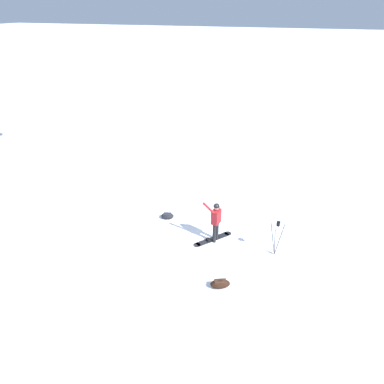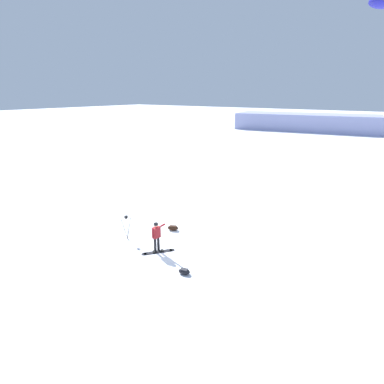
{
  "view_description": "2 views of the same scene",
  "coord_description": "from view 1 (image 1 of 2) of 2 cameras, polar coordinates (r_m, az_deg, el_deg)",
  "views": [
    {
      "loc": [
        -3.53,
        11.01,
        8.47
      ],
      "look_at": [
        0.54,
        -0.31,
        2.11
      ],
      "focal_mm": 33.29,
      "sensor_mm": 36.0,
      "label": 1
    },
    {
      "loc": [
        9.45,
        -11.22,
        8.19
      ],
      "look_at": [
        2.02,
        -0.61,
        3.9
      ],
      "focal_mm": 28.19,
      "sensor_mm": 36.0,
      "label": 2
    }
  ],
  "objects": [
    {
      "name": "ground_plane",
      "position": [
        14.33,
        1.65,
        -8.38
      ],
      "size": [
        300.0,
        300.0,
        0.0
      ],
      "primitive_type": "plane",
      "color": "white"
    },
    {
      "name": "snowboarder",
      "position": [
        13.99,
        3.85,
        -4.23
      ],
      "size": [
        0.72,
        0.46,
        1.74
      ],
      "color": "black",
      "rests_on": "ground_plane"
    },
    {
      "name": "snowboard",
      "position": [
        14.61,
        3.35,
        -7.49
      ],
      "size": [
        1.23,
        1.47,
        0.1
      ],
      "color": "black",
      "rests_on": "ground_plane"
    },
    {
      "name": "gear_bag_large",
      "position": [
        15.89,
        -3.96,
        -3.83
      ],
      "size": [
        0.63,
        0.47,
        0.26
      ],
      "color": "black",
      "rests_on": "ground_plane"
    },
    {
      "name": "camera_tripod",
      "position": [
        13.58,
        13.46,
        -6.2
      ],
      "size": [
        0.53,
        0.51,
        1.46
      ],
      "color": "#262628",
      "rests_on": "ground_plane"
    },
    {
      "name": "gear_bag_small",
      "position": [
        12.36,
        4.53,
        -14.43
      ],
      "size": [
        0.75,
        0.58,
        0.31
      ],
      "color": "black",
      "rests_on": "ground_plane"
    }
  ]
}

